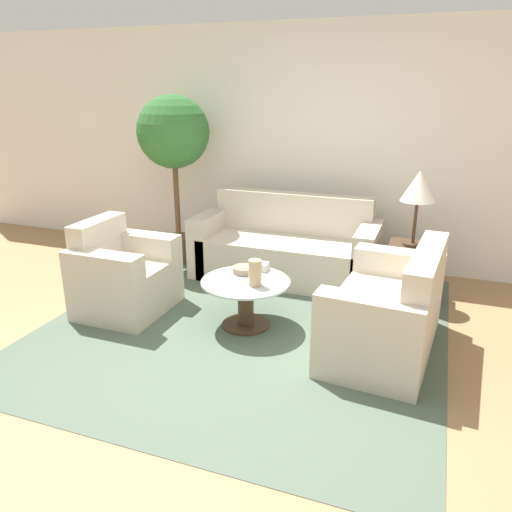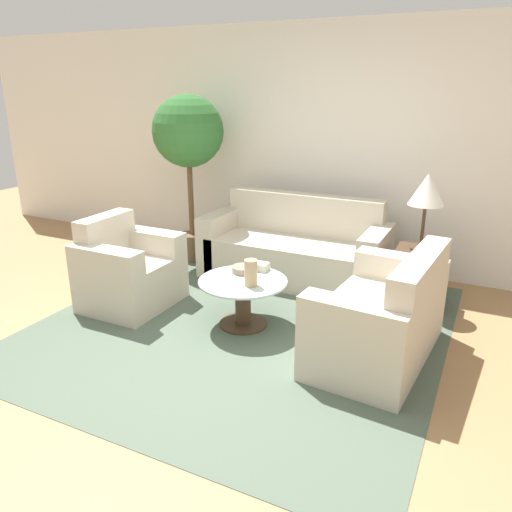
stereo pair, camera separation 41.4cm
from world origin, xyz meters
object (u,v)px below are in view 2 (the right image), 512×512
object	(u,v)px
bowl	(243,269)
sofa_main	(296,251)
loveseat	(386,322)
table_lamp	(427,192)
armchair	(127,274)
vase	(251,273)
coffee_table	(243,296)
potted_plant	(188,139)
book_stack	(259,266)

from	to	relation	value
bowl	sofa_main	bearing A→B (deg)	86.75
sofa_main	loveseat	size ratio (longest dim) A/B	1.43
table_lamp	bowl	size ratio (longest dim) A/B	3.52
armchair	vase	size ratio (longest dim) A/B	3.79
vase	bowl	world-z (taller)	vase
vase	loveseat	bearing A→B (deg)	3.33
coffee_table	vase	size ratio (longest dim) A/B	3.41
table_lamp	vase	world-z (taller)	table_lamp
vase	table_lamp	bearing A→B (deg)	44.92
table_lamp	potted_plant	size ratio (longest dim) A/B	0.37
sofa_main	loveseat	xyz separation A→B (m)	(1.22, -1.25, 0.00)
coffee_table	book_stack	xyz separation A→B (m)	(0.02, 0.28, 0.18)
sofa_main	coffee_table	xyz separation A→B (m)	(0.02, -1.24, -0.03)
loveseat	potted_plant	bearing A→B (deg)	-112.00
sofa_main	table_lamp	size ratio (longest dim) A/B	2.75
armchair	vase	bearing A→B (deg)	-89.25
table_lamp	book_stack	world-z (taller)	table_lamp
coffee_table	vase	bearing A→B (deg)	-32.82
table_lamp	book_stack	size ratio (longest dim) A/B	4.18
armchair	book_stack	world-z (taller)	armchair
armchair	vase	xyz separation A→B (m)	(1.29, 0.01, 0.23)
book_stack	sofa_main	bearing A→B (deg)	90.28
potted_plant	sofa_main	bearing A→B (deg)	-1.39
coffee_table	table_lamp	distance (m)	1.84
book_stack	table_lamp	bearing A→B (deg)	30.68
bowl	book_stack	world-z (taller)	book_stack
armchair	coffee_table	bearing A→B (deg)	-85.70
coffee_table	armchair	bearing A→B (deg)	-176.11
potted_plant	loveseat	bearing A→B (deg)	-26.81
armchair	book_stack	xyz separation A→B (m)	(1.19, 0.36, 0.15)
potted_plant	bowl	bearing A→B (deg)	-41.48
table_lamp	book_stack	bearing A→B (deg)	-147.49
sofa_main	table_lamp	bearing A→B (deg)	-7.62
loveseat	bowl	size ratio (longest dim) A/B	6.78
potted_plant	vase	distance (m)	2.15
coffee_table	table_lamp	bearing A→B (deg)	40.40
sofa_main	bowl	distance (m)	1.09
armchair	coffee_table	xyz separation A→B (m)	(1.17, 0.08, -0.03)
armchair	coffee_table	world-z (taller)	armchair
sofa_main	potted_plant	world-z (taller)	potted_plant
coffee_table	table_lamp	xyz separation A→B (m)	(1.25, 1.07, 0.81)
coffee_table	table_lamp	world-z (taller)	table_lamp
table_lamp	potted_plant	bearing A→B (deg)	175.53
loveseat	table_lamp	distance (m)	1.33
sofa_main	loveseat	bearing A→B (deg)	-45.65
coffee_table	loveseat	bearing A→B (deg)	-0.42
potted_plant	vase	bearing A→B (deg)	-42.92
book_stack	coffee_table	bearing A→B (deg)	-95.10
coffee_table	bowl	size ratio (longest dim) A/B	3.79
coffee_table	bowl	world-z (taller)	bowl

